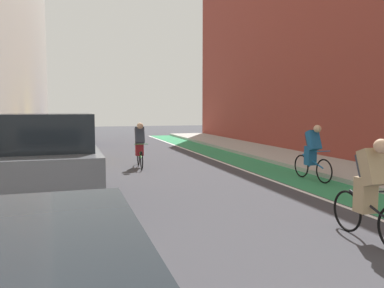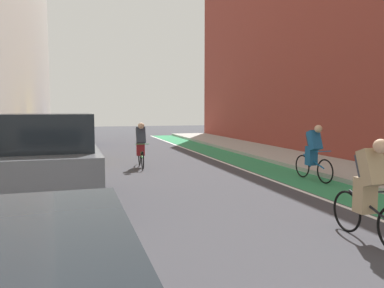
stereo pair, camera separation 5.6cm
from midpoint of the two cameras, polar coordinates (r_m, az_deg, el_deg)
ground_plane at (r=11.68m, az=-3.16°, el=-4.98°), size 71.77×71.77×0.00m
bike_lane_paint at (r=14.73m, az=8.52°, el=-2.90°), size 1.60×32.62×0.00m
lane_divider_stripe at (r=14.37m, az=5.28°, el=-3.06°), size 0.12×32.62×0.00m
sidewalk_right at (r=15.77m, az=15.67°, el=-2.25°), size 2.74×32.62×0.14m
building_facade_right at (r=19.16m, az=19.54°, el=16.76°), size 2.40×28.62×11.99m
parked_suv_gray at (r=8.51m, az=-20.73°, el=-2.20°), size 2.04×4.52×1.98m
parked_sedan_yellow_cab at (r=15.70m, az=-19.00°, el=0.25°), size 1.98×4.30×1.53m
parked_sedan_blue at (r=22.72m, az=-18.38°, el=1.72°), size 1.99×4.40×1.53m
cyclist_lead at (r=6.55m, az=24.84°, el=-5.94°), size 0.48×1.75×1.63m
cyclist_mid at (r=11.61m, az=17.43°, el=-1.03°), size 0.48×1.74×1.62m
cyclist_trailing at (r=13.68m, az=-7.95°, el=-0.11°), size 0.48×1.69×1.60m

